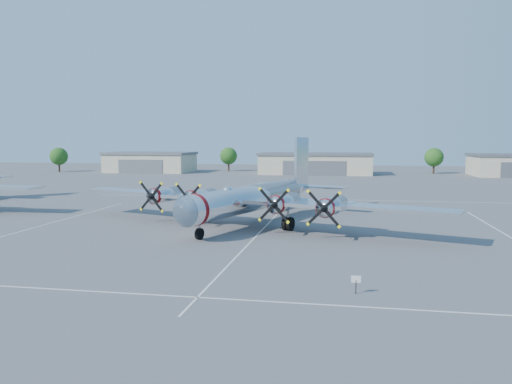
% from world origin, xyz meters
% --- Properties ---
extents(ground, '(260.00, 260.00, 0.00)m').
position_xyz_m(ground, '(0.00, 0.00, 0.00)').
color(ground, '#5E5E61').
rests_on(ground, ground).
extents(parking_lines, '(60.00, 50.08, 0.01)m').
position_xyz_m(parking_lines, '(0.00, -1.75, 0.01)').
color(parking_lines, silver).
rests_on(parking_lines, ground).
extents(hangar_west, '(22.60, 14.60, 5.40)m').
position_xyz_m(hangar_west, '(-45.00, 81.96, 2.71)').
color(hangar_west, '#BBAF95').
rests_on(hangar_west, ground).
extents(hangar_center, '(28.60, 14.60, 5.40)m').
position_xyz_m(hangar_center, '(0.00, 81.96, 2.71)').
color(hangar_center, '#BBAF95').
rests_on(hangar_center, ground).
extents(tree_far_west, '(4.80, 4.80, 6.64)m').
position_xyz_m(tree_far_west, '(-70.00, 78.00, 4.22)').
color(tree_far_west, '#382619').
rests_on(tree_far_west, ground).
extents(tree_west, '(4.80, 4.80, 6.64)m').
position_xyz_m(tree_west, '(-25.00, 90.00, 4.22)').
color(tree_west, '#382619').
rests_on(tree_west, ground).
extents(tree_east, '(4.80, 4.80, 6.64)m').
position_xyz_m(tree_east, '(30.00, 88.00, 4.22)').
color(tree_east, '#382619').
rests_on(tree_east, ground).
extents(main_bomber_b29, '(46.79, 38.98, 8.85)m').
position_xyz_m(main_bomber_b29, '(-1.42, 2.21, 0.00)').
color(main_bomber_b29, silver).
rests_on(main_bomber_b29, ground).
extents(info_placard, '(0.54, 0.07, 1.02)m').
position_xyz_m(info_placard, '(8.39, -19.81, 0.72)').
color(info_placard, black).
rests_on(info_placard, ground).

